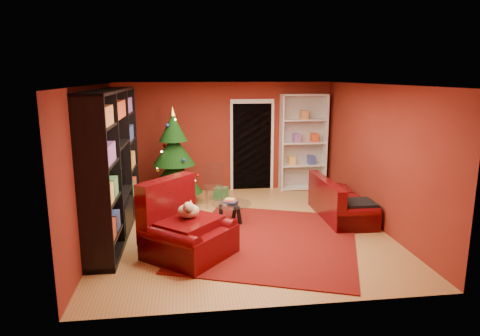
{
  "coord_description": "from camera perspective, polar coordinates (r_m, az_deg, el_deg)",
  "views": [
    {
      "loc": [
        -1.03,
        -7.37,
        2.76
      ],
      "look_at": [
        0.0,
        0.4,
        1.05
      ],
      "focal_mm": 32.0,
      "sensor_mm": 36.0,
      "label": 1
    }
  ],
  "objects": [
    {
      "name": "ceiling",
      "position": [
        7.45,
        0.41,
        11.26
      ],
      "size": [
        5.0,
        5.5,
        0.05
      ],
      "primitive_type": "cube",
      "color": "silver",
      "rests_on": "wall_back"
    },
    {
      "name": "gift_box_green",
      "position": [
        9.7,
        -2.57,
        -3.41
      ],
      "size": [
        0.36,
        0.36,
        0.27
      ],
      "primitive_type": "cube",
      "rotation": [
        0.0,
        0.0,
        -0.41
      ],
      "color": "#297139",
      "rests_on": "floor"
    },
    {
      "name": "armchair",
      "position": [
        6.66,
        -6.79,
        -7.81
      ],
      "size": [
        1.73,
        1.73,
        0.96
      ],
      "primitive_type": null,
      "rotation": [
        0.0,
        0.0,
        0.85
      ],
      "color": "#430507",
      "rests_on": "rug"
    },
    {
      "name": "gift_box_teal",
      "position": [
        9.85,
        -7.13,
        -3.16
      ],
      "size": [
        0.35,
        0.35,
        0.3
      ],
      "primitive_type": "cube",
      "rotation": [
        0.0,
        0.0,
        -0.18
      ],
      "color": "teal",
      "rests_on": "floor"
    },
    {
      "name": "dog",
      "position": [
        6.65,
        -6.89,
        -5.7
      ],
      "size": [
        0.49,
        0.5,
        0.31
      ],
      "primitive_type": null,
      "rotation": [
        0.0,
        0.0,
        0.85
      ],
      "color": "beige",
      "rests_on": "armchair"
    },
    {
      "name": "white_bookshelf",
      "position": [
        10.47,
        8.41,
        3.37
      ],
      "size": [
        1.1,
        0.4,
        2.38
      ],
      "primitive_type": null,
      "rotation": [
        0.0,
        0.0,
        -0.0
      ],
      "color": "white",
      "rests_on": "floor"
    },
    {
      "name": "acrylic_chair",
      "position": [
        9.14,
        -3.44,
        -2.58
      ],
      "size": [
        0.44,
        0.48,
        0.83
      ],
      "primitive_type": null,
      "rotation": [
        0.0,
        0.0,
        0.04
      ],
      "color": "#66605B",
      "rests_on": "rug"
    },
    {
      "name": "wall_back",
      "position": [
        10.31,
        -1.73,
        4.15
      ],
      "size": [
        5.0,
        0.05,
        2.6
      ],
      "primitive_type": "cube",
      "color": "maroon",
      "rests_on": "ground"
    },
    {
      "name": "wall_left",
      "position": [
        7.67,
        -18.65,
        0.67
      ],
      "size": [
        0.05,
        5.5,
        2.6
      ],
      "primitive_type": "cube",
      "color": "maroon",
      "rests_on": "ground"
    },
    {
      "name": "media_unit",
      "position": [
        7.69,
        -16.72,
        0.54
      ],
      "size": [
        0.54,
        3.3,
        2.53
      ],
      "primitive_type": null,
      "rotation": [
        0.0,
        0.0,
        -0.01
      ],
      "color": "black",
      "rests_on": "floor"
    },
    {
      "name": "floor",
      "position": [
        7.95,
        0.38,
        -8.21
      ],
      "size": [
        5.0,
        5.5,
        0.05
      ],
      "primitive_type": "cube",
      "color": "#A0733B",
      "rests_on": "ground"
    },
    {
      "name": "christmas_tree",
      "position": [
        9.29,
        -8.79,
        1.43
      ],
      "size": [
        1.23,
        1.23,
        2.13
      ],
      "primitive_type": null,
      "rotation": [
        0.0,
        0.0,
        -0.04
      ],
      "color": "black",
      "rests_on": "floor"
    },
    {
      "name": "gift_box_red",
      "position": [
        9.71,
        -8.73,
        -3.69
      ],
      "size": [
        0.25,
        0.25,
        0.22
      ],
      "primitive_type": "cube",
      "rotation": [
        0.0,
        0.0,
        -0.17
      ],
      "color": "maroon",
      "rests_on": "floor"
    },
    {
      "name": "wall_right",
      "position": [
        8.31,
        17.91,
        1.59
      ],
      "size": [
        0.05,
        5.5,
        2.6
      ],
      "primitive_type": "cube",
      "color": "maroon",
      "rests_on": "ground"
    },
    {
      "name": "rug",
      "position": [
        7.41,
        4.16,
        -9.52
      ],
      "size": [
        3.75,
        4.02,
        0.02
      ],
      "primitive_type": "cube",
      "rotation": [
        0.0,
        0.0,
        -0.35
      ],
      "color": "#65120E",
      "rests_on": "floor"
    },
    {
      "name": "sofa",
      "position": [
        8.66,
        13.41,
        -3.9
      ],
      "size": [
        0.85,
        1.84,
        0.79
      ],
      "primitive_type": null,
      "rotation": [
        0.0,
        0.0,
        1.56
      ],
      "color": "#430507",
      "rests_on": "rug"
    },
    {
      "name": "doorway",
      "position": [
        10.38,
        1.6,
        2.81
      ],
      "size": [
        1.06,
        0.6,
        2.16
      ],
      "primitive_type": null,
      "color": "black",
      "rests_on": "floor"
    },
    {
      "name": "coffee_table",
      "position": [
        8.19,
        -1.12,
        -5.95
      ],
      "size": [
        0.99,
        0.99,
        0.47
      ],
      "primitive_type": null,
      "rotation": [
        0.0,
        0.0,
        -0.42
      ],
      "color": "gray",
      "rests_on": "rug"
    }
  ]
}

